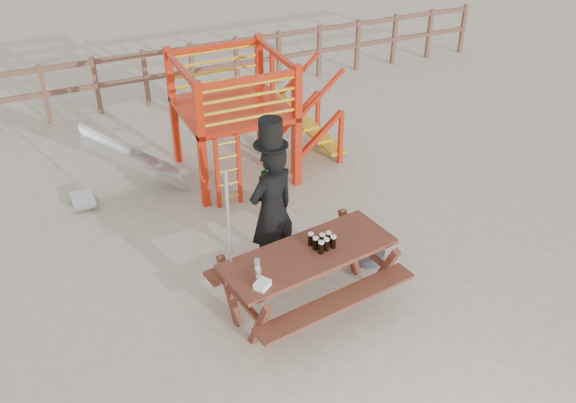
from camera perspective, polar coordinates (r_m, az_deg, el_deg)
The scene contains 10 objects.
ground at distance 8.46m, azimuth 2.63°, elevation -8.83°, with size 60.00×60.00×0.00m, color #C2B396.
back_fence at distance 13.84m, azimuth -10.55°, elevation 11.55°, with size 15.09×0.09×1.20m.
playground_fort at distance 10.70m, azimuth -5.24°, elevation 7.50°, with size 4.71×1.84×2.10m.
picnic_table at distance 8.05m, azimuth 1.83°, elevation -6.30°, with size 2.40×1.84×0.85m.
man_with_hat at distance 8.34m, azimuth -1.45°, elevation -0.57°, with size 0.82×0.65×2.29m.
metal_pole at distance 7.63m, azimuth -5.18°, elevation -4.07°, with size 0.05×0.05×2.10m, color #B2B2B7.
parasol_base at distance 9.20m, azimuth 6.97°, elevation -4.61°, with size 0.53×0.53×0.22m.
paper_bag at distance 7.32m, azimuth -2.30°, elevation -7.39°, with size 0.18×0.14×0.08m, color white.
stout_pints at distance 7.89m, azimuth 3.09°, elevation -3.60°, with size 0.30×0.28×0.17m.
empty_glasses at distance 7.50m, azimuth -2.69°, elevation -6.02°, with size 0.11×0.22×0.15m.
Camera 1 is at (-2.94, -5.62, 5.60)m, focal length 40.00 mm.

